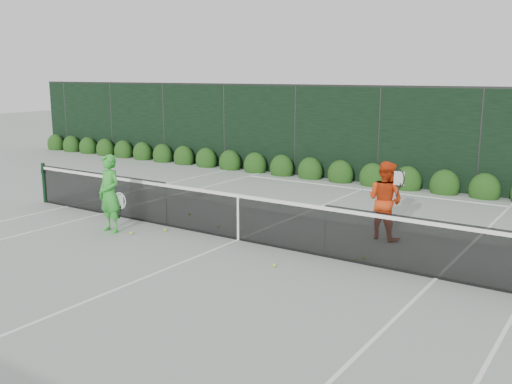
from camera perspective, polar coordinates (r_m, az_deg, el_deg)
The scene contains 8 objects.
ground at distance 11.92m, azimuth -1.77°, elevation -4.82°, with size 80.00×80.00×0.00m, color gray.
tennis_net at distance 11.79m, azimuth -1.89°, elevation -2.33°, with size 12.90×0.10×1.07m.
player_woman at distance 12.74m, azimuth -14.44°, elevation -0.17°, with size 0.68×0.49×1.70m.
player_man at distance 12.14m, azimuth 12.78°, elevation -0.80°, with size 0.95×0.80×1.64m.
court_lines at distance 11.92m, azimuth -1.77°, elevation -4.80°, with size 11.03×23.83×0.01m.
windscreen_fence at distance 9.55m, azimuth -11.35°, elevation 0.14°, with size 32.00×21.07×3.06m.
hedge_row at distance 18.01m, azimuth 11.60°, elevation 1.38°, with size 31.66×0.65×0.94m.
tennis_balls at distance 11.88m, azimuth -2.08°, elevation -4.72°, with size 4.98×2.15×0.07m.
Camera 1 is at (6.67, -9.27, 3.39)m, focal length 40.00 mm.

